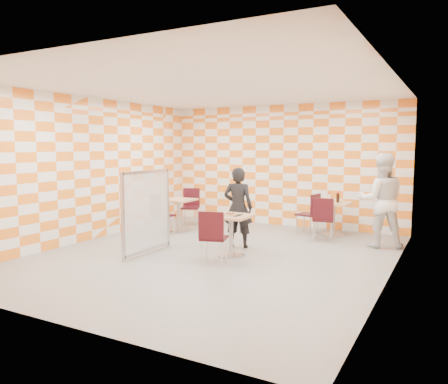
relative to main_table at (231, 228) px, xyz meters
name	(u,v)px	position (x,y,z in m)	size (l,w,h in m)	color
room_shell	(228,172)	(-0.29, 0.42, 0.99)	(7.00, 7.00, 7.00)	gray
main_table	(231,228)	(0.00, 0.00, 0.00)	(0.70, 0.70, 0.75)	tan
second_table	(334,213)	(1.17, 2.69, 0.00)	(0.70, 0.70, 0.75)	tan
empty_table	(179,209)	(-2.17, 1.53, 0.00)	(0.70, 0.70, 0.75)	tan
chair_main_front	(213,234)	(0.04, -0.73, 0.04)	(0.52, 0.53, 0.92)	#380B12
chair_second_front	(323,216)	(1.14, 1.94, 0.04)	(0.51, 0.52, 0.92)	#380B12
chair_second_side	(311,211)	(0.70, 2.55, 0.04)	(0.50, 0.49, 0.92)	#380B12
chair_empty_near	(159,211)	(-2.23, 0.85, 0.04)	(0.54, 0.54, 0.92)	#380B12
chair_empty_far	(191,204)	(-2.33, 2.31, 0.04)	(0.56, 0.56, 0.92)	#380B12
partition	(147,211)	(-1.44, -0.59, 0.28)	(0.08, 1.38, 1.55)	white
man_dark	(238,208)	(-0.20, 0.69, 0.28)	(0.57, 0.38, 1.58)	black
man_white	(381,200)	(2.26, 2.03, 0.42)	(0.90, 0.70, 1.85)	white
pizza_on_foil	(231,214)	(0.00, -0.02, 0.26)	(0.40, 0.40, 0.04)	silver
sport_bottle	(329,197)	(1.04, 2.79, 0.33)	(0.06, 0.06, 0.20)	white
soda_bottle	(338,198)	(1.26, 2.68, 0.34)	(0.07, 0.07, 0.23)	black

